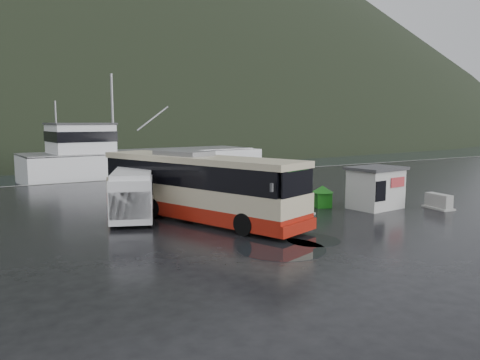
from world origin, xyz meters
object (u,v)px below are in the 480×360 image
white_van (134,217)px  waste_bin_right (322,207)px  jersey_barrier_c (384,207)px  fishing_trawler (145,170)px  jersey_barrier_a (301,213)px  dome_tent (267,223)px  jersey_barrier_b (438,209)px  ticket_kiosk (375,208)px  waste_bin_left (280,227)px  coach_bus (198,219)px

white_van → waste_bin_right: bearing=6.1°
jersey_barrier_c → fishing_trawler: size_ratio=0.06×
white_van → waste_bin_right: white_van is taller
jersey_barrier_a → fishing_trawler: fishing_trawler is taller
jersey_barrier_c → fishing_trawler: bearing=100.6°
dome_tent → jersey_barrier_b: 10.96m
white_van → jersey_barrier_a: (8.38, -3.65, 0.00)m
ticket_kiosk → jersey_barrier_a: (-4.67, 1.09, 0.00)m
white_van → waste_bin_right: size_ratio=4.73×
jersey_barrier_b → waste_bin_right: bearing=144.8°
waste_bin_left → jersey_barrier_a: bearing=36.8°
coach_bus → white_van: coach_bus is taller
coach_bus → waste_bin_right: size_ratio=9.70×
waste_bin_right → ticket_kiosk: (2.45, -1.86, 0.00)m
dome_tent → white_van: bearing=137.8°
coach_bus → waste_bin_left: bearing=-74.9°
waste_bin_left → dome_tent: size_ratio=0.50×
jersey_barrier_a → white_van: bearing=156.5°
fishing_trawler → jersey_barrier_b: bearing=-80.2°
jersey_barrier_b → dome_tent: bearing=169.8°
white_van → waste_bin_left: 7.97m
coach_bus → fishing_trawler: bearing=57.8°
waste_bin_left → jersey_barrier_c: (8.42, 1.15, 0.00)m
waste_bin_right → dome_tent: (-5.27, -1.95, 0.00)m
white_van → jersey_barrier_c: bearing=2.0°
jersey_barrier_b → fishing_trawler: 30.50m
white_van → coach_bus: bearing=-16.9°
white_van → fishing_trawler: bearing=90.7°
ticket_kiosk → jersey_barrier_a: size_ratio=2.03×
jersey_barrier_a → jersey_barrier_b: jersey_barrier_b is taller
white_van → ticket_kiosk: 13.88m
waste_bin_right → fishing_trawler: fishing_trawler is taller
waste_bin_left → dome_tent: 1.11m
white_van → waste_bin_left: white_van is taller
jersey_barrier_c → waste_bin_left: bearing=-172.2°
coach_bus → white_van: (-2.73, 2.15, 0.00)m
coach_bus → jersey_barrier_b: size_ratio=7.15×
waste_bin_right → dome_tent: size_ratio=0.42×
coach_bus → dome_tent: size_ratio=4.05×
waste_bin_right → jersey_barrier_a: waste_bin_right is taller
white_van → fishing_trawler: (8.55, 22.78, 0.00)m
dome_tent → fishing_trawler: size_ratio=0.11×
jersey_barrier_b → jersey_barrier_a: bearing=158.0°
ticket_kiosk → jersey_barrier_a: 4.80m
fishing_trawler → white_van: bearing=-115.1°
white_van → jersey_barrier_c: 14.55m
ticket_kiosk → waste_bin_right: bearing=137.1°
waste_bin_left → fishing_trawler: (3.24, 28.73, 0.00)m
dome_tent → jersey_barrier_a: (3.05, 1.18, 0.00)m
coach_bus → jersey_barrier_b: (13.38, -4.62, 0.00)m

